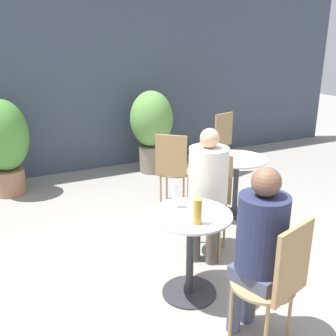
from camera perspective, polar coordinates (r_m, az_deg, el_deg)
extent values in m
plane|color=gray|center=(3.34, 2.25, -18.49)|extent=(20.00, 20.00, 0.00)
cube|color=#3D4756|center=(6.04, -14.07, 13.27)|extent=(10.00, 0.06, 3.00)
cylinder|color=#2D2D33|center=(3.40, 3.09, -17.50)|extent=(0.45, 0.45, 0.01)
cylinder|color=#2D2D33|center=(3.21, 3.20, -12.48)|extent=(0.06, 0.06, 0.68)
cylinder|color=silver|center=(3.04, 3.32, -6.83)|extent=(0.64, 0.64, 0.02)
cylinder|color=#2D2D33|center=(4.71, 9.54, -6.82)|extent=(0.45, 0.45, 0.01)
cylinder|color=#2D2D33|center=(4.57, 9.77, -2.88)|extent=(0.06, 0.06, 0.68)
cylinder|color=silver|center=(4.46, 10.02, 1.32)|extent=(0.67, 0.67, 0.02)
cylinder|color=#997F56|center=(2.81, 13.59, -16.05)|extent=(0.44, 0.44, 0.02)
cylinder|color=#9E7A4C|center=(2.79, 14.02, -22.16)|extent=(0.02, 0.02, 0.43)
cylinder|color=#9E7A4C|center=(2.99, 17.25, -19.39)|extent=(0.02, 0.02, 0.43)
cylinder|color=#9E7A4C|center=(2.91, 9.11, -19.78)|extent=(0.02, 0.02, 0.43)
cylinder|color=#9E7A4C|center=(3.10, 12.56, -17.34)|extent=(0.02, 0.02, 0.43)
cube|color=#9E7A4C|center=(2.59, 17.69, -12.94)|extent=(0.36, 0.14, 0.49)
cylinder|color=#997F56|center=(3.76, 5.82, -6.24)|extent=(0.44, 0.44, 0.02)
cylinder|color=#9E7A4C|center=(3.96, 8.18, -8.57)|extent=(0.02, 0.02, 0.43)
cylinder|color=#9E7A4C|center=(4.01, 4.13, -8.07)|extent=(0.02, 0.02, 0.43)
cylinder|color=#9E7A4C|center=(3.71, 7.43, -10.51)|extent=(0.02, 0.02, 0.43)
cylinder|color=#9E7A4C|center=(3.76, 3.10, -9.95)|extent=(0.02, 0.02, 0.43)
cube|color=#9E7A4C|center=(3.84, 6.55, -1.57)|extent=(0.29, 0.28, 0.49)
cylinder|color=#997F56|center=(4.80, 1.01, -0.50)|extent=(0.44, 0.44, 0.02)
cylinder|color=#9E7A4C|center=(4.78, -1.07, -3.43)|extent=(0.02, 0.02, 0.43)
cylinder|color=#9E7A4C|center=(4.72, 2.27, -3.75)|extent=(0.02, 0.02, 0.43)
cylinder|color=#9E7A4C|center=(5.04, -0.19, -2.25)|extent=(0.02, 0.02, 0.43)
cylinder|color=#9E7A4C|center=(4.98, 2.98, -2.54)|extent=(0.02, 0.02, 0.43)
cube|color=#9E7A4C|center=(4.54, 0.44, 1.77)|extent=(0.30, 0.26, 0.49)
cylinder|color=#997F56|center=(6.05, 6.53, 3.45)|extent=(0.44, 0.44, 0.02)
cylinder|color=#9E7A4C|center=(5.92, 6.58, 0.86)|extent=(0.02, 0.02, 0.43)
cylinder|color=#9E7A4C|center=(6.13, 8.33, 1.41)|extent=(0.02, 0.02, 0.43)
cylinder|color=#9E7A4C|center=(6.10, 4.57, 1.46)|extent=(0.02, 0.02, 0.43)
cylinder|color=#9E7A4C|center=(6.30, 6.33, 1.98)|extent=(0.02, 0.02, 0.43)
cube|color=#9E7A4C|center=(5.86, 8.07, 5.50)|extent=(0.36, 0.14, 0.49)
cylinder|color=#42475B|center=(3.07, 11.44, -17.76)|extent=(0.10, 0.10, 0.42)
cylinder|color=#42475B|center=(2.97, 9.63, -19.02)|extent=(0.10, 0.10, 0.42)
cube|color=#42475B|center=(2.80, 12.99, -14.74)|extent=(0.36, 0.38, 0.10)
cylinder|color=#232847|center=(2.64, 13.47, -9.15)|extent=(0.33, 0.33, 0.52)
sphere|color=brown|center=(2.50, 14.08, -1.97)|extent=(0.19, 0.19, 0.19)
cylinder|color=brown|center=(3.72, 3.89, -10.32)|extent=(0.11, 0.11, 0.42)
cylinder|color=brown|center=(3.69, 6.39, -10.65)|extent=(0.11, 0.11, 0.42)
cube|color=brown|center=(3.70, 5.72, -5.59)|extent=(0.46, 0.46, 0.11)
cylinder|color=beige|center=(3.58, 5.88, -1.04)|extent=(0.36, 0.36, 0.52)
sphere|color=tan|center=(3.48, 6.07, 4.33)|extent=(0.18, 0.18, 0.18)
cylinder|color=silver|center=(3.11, 1.05, -4.05)|extent=(0.06, 0.06, 0.20)
cylinder|color=#B28433|center=(2.85, 4.31, -6.33)|extent=(0.07, 0.07, 0.19)
cylinder|color=#93664C|center=(5.62, -21.93, -1.87)|extent=(0.39, 0.39, 0.34)
ellipsoid|color=#4C8938|center=(5.45, -22.73, 4.37)|extent=(0.61, 0.61, 0.93)
cylinder|color=slate|center=(6.09, -2.33, 1.38)|extent=(0.39, 0.39, 0.41)
ellipsoid|color=#609947|center=(5.93, -2.41, 7.14)|extent=(0.64, 0.64, 0.84)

